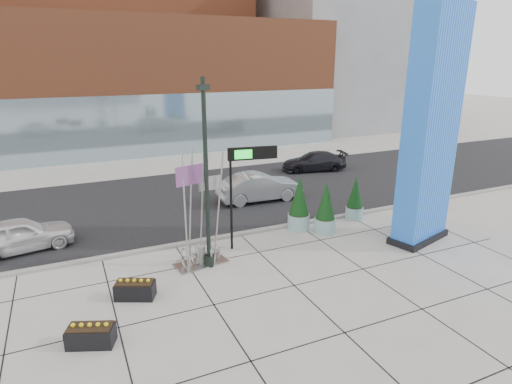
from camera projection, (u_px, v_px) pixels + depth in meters
name	position (u px, v px, depth m)	size (l,w,h in m)	color
ground	(257.00, 279.00, 15.59)	(160.00, 160.00, 0.00)	#9E9991
street_asphalt	(184.00, 200.00, 24.29)	(80.00, 12.00, 0.02)	black
curb_edge	(220.00, 237.00, 19.05)	(80.00, 0.30, 0.12)	gray
tower_podium	(141.00, 85.00, 37.83)	(34.00, 10.00, 11.00)	#984C2C
tower_glass_front	(154.00, 126.00, 34.55)	(34.00, 0.60, 5.00)	#8CA5B2
building_grey_parking	(344.00, 47.00, 51.00)	(20.00, 18.00, 18.00)	slate
blue_pylon	(430.00, 133.00, 17.59)	(3.19, 2.07, 9.81)	blue
lamp_post	(207.00, 194.00, 15.72)	(0.48, 0.39, 7.10)	black
public_art_sculpture	(200.00, 236.00, 16.39)	(2.14, 1.32, 4.54)	#A7AAAC
concrete_bollard	(201.00, 255.00, 16.63)	(0.39, 0.39, 0.76)	gray
overhead_street_sign	(247.00, 162.00, 17.26)	(2.03, 0.50, 4.31)	black
round_planter_east	(355.00, 199.00, 21.18)	(0.88, 0.88, 2.20)	#86B5B0
round_planter_mid	(326.00, 209.00, 19.47)	(0.97, 0.97, 2.42)	#86B5B0
round_planter_west	(299.00, 204.00, 19.86)	(1.03, 1.03, 2.57)	#86B5B0
box_planter_north	(135.00, 289.00, 14.27)	(1.43, 1.12, 0.70)	black
box_planter_south	(91.00, 335.00, 11.91)	(1.41, 1.06, 0.70)	black
car_white_west	(19.00, 235.00, 17.63)	(1.68, 4.18, 1.42)	white
car_silver_mid	(259.00, 187.00, 23.98)	(1.66, 4.76, 1.57)	#97999E
car_dark_east	(314.00, 162.00, 30.54)	(1.86, 4.57, 1.33)	black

